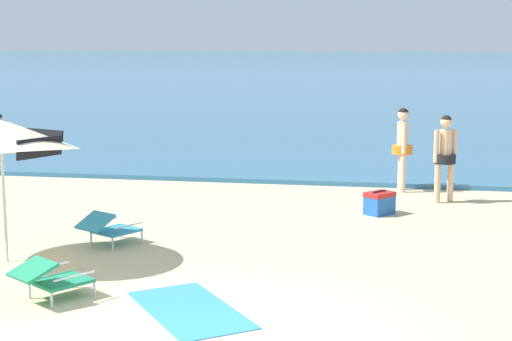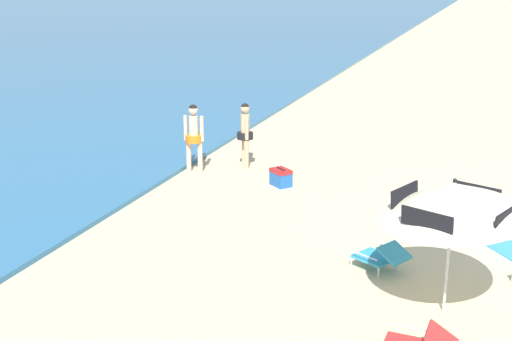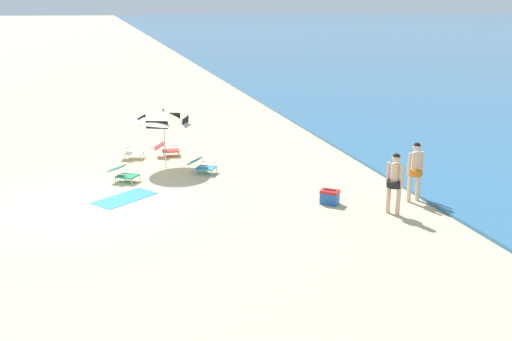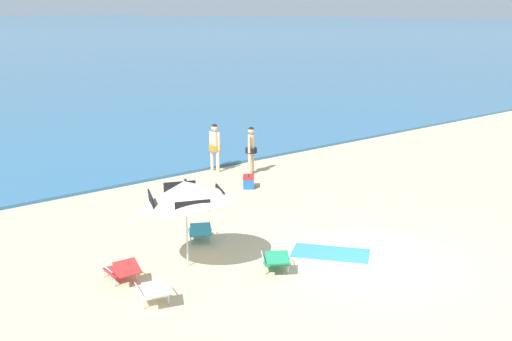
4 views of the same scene
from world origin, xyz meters
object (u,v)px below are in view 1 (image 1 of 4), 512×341
(person_standing_near_shore, at_px, (445,152))
(person_standing_beside, at_px, (402,143))
(beach_towel, at_px, (190,310))
(lounge_chair_facing_sea, at_px, (52,277))
(beach_umbrella_striped_main, at_px, (1,136))
(lounge_chair_under_umbrella, at_px, (109,227))
(cooler_box, at_px, (379,203))

(person_standing_near_shore, height_order, person_standing_beside, person_standing_beside)
(person_standing_beside, distance_m, beach_towel, 8.30)
(lounge_chair_facing_sea, relative_size, person_standing_near_shore, 0.61)
(beach_umbrella_striped_main, distance_m, person_standing_near_shore, 8.17)
(lounge_chair_under_umbrella, xyz_separation_m, lounge_chair_facing_sea, (0.27, -2.54, 0.00))
(person_standing_near_shore, xyz_separation_m, person_standing_beside, (-0.79, 1.06, 0.02))
(beach_umbrella_striped_main, bearing_deg, lounge_chair_facing_sea, -47.18)
(beach_umbrella_striped_main, bearing_deg, cooler_box, 39.06)
(lounge_chair_under_umbrella, distance_m, cooler_box, 4.88)
(person_standing_near_shore, distance_m, person_standing_beside, 1.32)
(lounge_chair_under_umbrella, relative_size, lounge_chair_facing_sea, 1.02)
(cooler_box, distance_m, beach_towel, 5.86)
(beach_umbrella_striped_main, xyz_separation_m, cooler_box, (4.96, 4.03, -1.53))
(lounge_chair_facing_sea, xyz_separation_m, person_standing_near_shore, (4.79, 6.80, 0.69))
(lounge_chair_under_umbrella, height_order, cooler_box, lounge_chair_under_umbrella)
(beach_towel, bearing_deg, person_standing_near_shore, 65.44)
(lounge_chair_under_umbrella, bearing_deg, cooler_box, 37.08)
(person_standing_near_shore, bearing_deg, lounge_chair_under_umbrella, -139.93)
(beach_umbrella_striped_main, relative_size, lounge_chair_under_umbrella, 2.89)
(lounge_chair_facing_sea, bearing_deg, lounge_chair_under_umbrella, 96.14)
(beach_umbrella_striped_main, xyz_separation_m, person_standing_beside, (5.35, 6.40, -0.75))
(lounge_chair_facing_sea, xyz_separation_m, beach_towel, (1.67, -0.05, -0.27))
(beach_towel, bearing_deg, beach_umbrella_striped_main, 153.57)
(lounge_chair_under_umbrella, height_order, beach_towel, lounge_chair_under_umbrella)
(lounge_chair_under_umbrella, relative_size, beach_towel, 0.57)
(person_standing_beside, bearing_deg, cooler_box, -99.13)
(lounge_chair_facing_sea, distance_m, person_standing_near_shore, 8.34)
(lounge_chair_under_umbrella, height_order, lounge_chair_facing_sea, lounge_chair_under_umbrella)
(cooler_box, bearing_deg, beach_towel, -109.48)
(person_standing_near_shore, xyz_separation_m, cooler_box, (-1.17, -1.32, -0.76))
(beach_umbrella_striped_main, height_order, person_standing_beside, beach_umbrella_striped_main)
(lounge_chair_under_umbrella, distance_m, beach_towel, 3.24)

